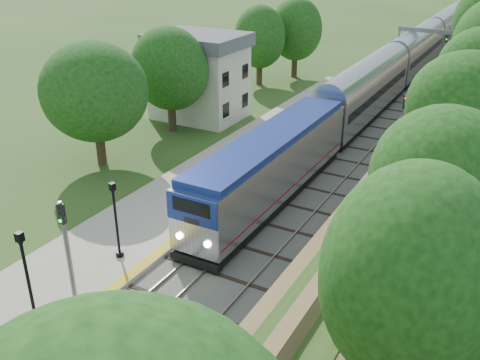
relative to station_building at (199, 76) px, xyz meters
The scene contains 11 objects.
trackbed 34.24m from the station_building, 61.93° to the left, with size 9.50×170.00×0.28m.
platform 16.99m from the station_building, 57.86° to the right, with size 6.40×68.00×0.38m, color #ACA28A.
yellow_stripe 18.58m from the station_building, 50.24° to the right, with size 0.55×68.00×0.01m, color gold.
station_building is the anchor object (origin of this frame).
signal_gantry 29.94m from the station_building, 56.62° to the left, with size 8.40×0.38×6.20m.
trees_behind_platform 9.76m from the station_building, 73.13° to the right, with size 7.82×53.32×7.21m.
train 31.54m from the station_building, 63.61° to the left, with size 3.09×102.79×4.54m.
lamppost_mid 31.29m from the station_building, 70.60° to the right, with size 0.46×0.46×4.67m.
lamppost_far 25.54m from the station_building, 66.79° to the right, with size 0.43×0.43×4.37m.
signal_platform 29.90m from the station_building, 68.21° to the right, with size 0.32×0.26×5.51m.
signal_farside 20.66m from the station_building, 12.12° to the right, with size 0.33×0.26×6.00m.
Camera 1 is at (13.71, -11.72, 16.30)m, focal length 40.00 mm.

